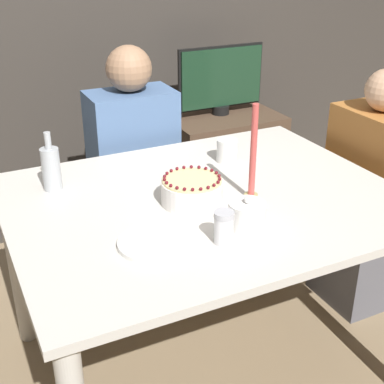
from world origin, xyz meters
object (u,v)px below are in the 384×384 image
at_px(tv_monitor, 221,79).
at_px(person_woman_floral, 368,208).
at_px(cake, 192,191).
at_px(sugar_bowl, 247,215).
at_px(candle, 253,161).
at_px(bottle, 51,168).
at_px(person_man_blue_shirt, 135,184).
at_px(sugar_shaker, 224,227).

bearing_deg(tv_monitor, person_woman_floral, -77.36).
xyz_separation_m(cake, sugar_bowl, (0.08, -0.24, -0.00)).
bearing_deg(sugar_bowl, cake, 108.59).
bearing_deg(candle, sugar_bowl, -125.60).
height_order(sugar_bowl, tv_monitor, tv_monitor).
xyz_separation_m(bottle, person_man_blue_shirt, (0.47, 0.44, -0.34)).
height_order(sugar_shaker, tv_monitor, tv_monitor).
distance_m(cake, candle, 0.24).
height_order(candle, bottle, candle).
relative_size(sugar_shaker, person_woman_floral, 0.09).
xyz_separation_m(candle, bottle, (-0.61, 0.39, -0.06)).
relative_size(sugar_shaker, tv_monitor, 0.20).
bearing_deg(tv_monitor, bottle, -145.00).
height_order(sugar_shaker, person_man_blue_shirt, person_man_blue_shirt).
bearing_deg(person_woman_floral, cake, 96.39).
height_order(bottle, person_woman_floral, person_woman_floral).
relative_size(candle, person_woman_floral, 0.31).
relative_size(cake, candle, 0.62).
bearing_deg(bottle, candle, -32.15).
bearing_deg(cake, bottle, 141.99).
relative_size(candle, bottle, 1.57).
bearing_deg(tv_monitor, person_man_blue_shirt, -151.88).
distance_m(sugar_shaker, tv_monitor, 1.60).
height_order(person_man_blue_shirt, tv_monitor, person_man_blue_shirt).
relative_size(sugar_bowl, candle, 0.35).
relative_size(cake, person_man_blue_shirt, 0.18).
bearing_deg(sugar_bowl, person_man_blue_shirt, 91.25).
bearing_deg(sugar_shaker, candle, 43.20).
bearing_deg(person_woman_floral, sugar_shaker, 111.61).
relative_size(person_man_blue_shirt, tv_monitor, 2.26).
distance_m(bottle, tv_monitor, 1.39).
bearing_deg(tv_monitor, sugar_shaker, -118.43).
relative_size(sugar_shaker, person_man_blue_shirt, 0.09).
relative_size(person_man_blue_shirt, person_woman_floral, 1.05).
xyz_separation_m(sugar_bowl, candle, (0.12, 0.17, 0.10)).
distance_m(candle, tv_monitor, 1.30).
distance_m(sugar_shaker, person_man_blue_shirt, 1.10).
bearing_deg(person_woman_floral, bottle, 81.07).
height_order(candle, person_woman_floral, person_woman_floral).
distance_m(cake, tv_monitor, 1.34).
bearing_deg(person_man_blue_shirt, sugar_shaker, 85.10).
xyz_separation_m(person_man_blue_shirt, person_woman_floral, (0.90, -0.65, -0.03)).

